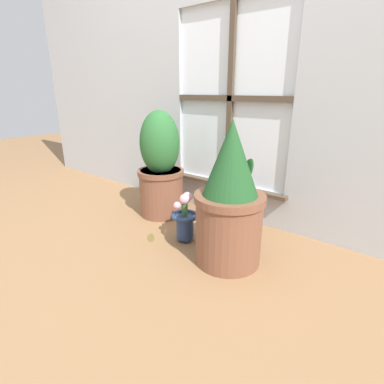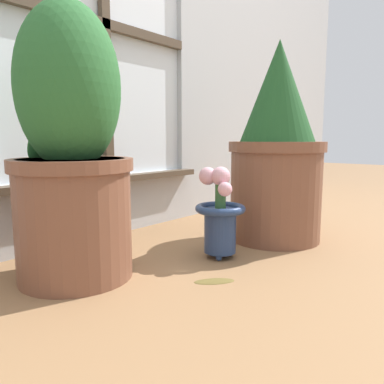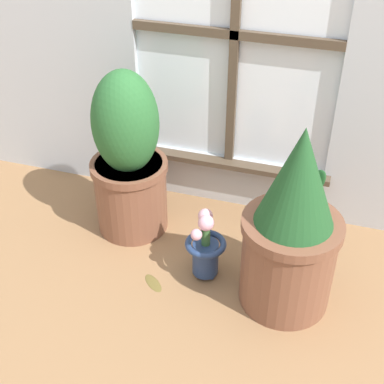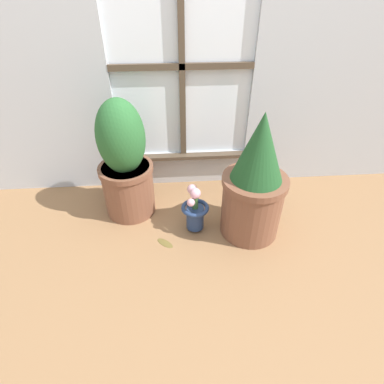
# 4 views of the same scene
# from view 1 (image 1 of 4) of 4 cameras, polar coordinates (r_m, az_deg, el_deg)

# --- Properties ---
(ground_plane) EXTENTS (10.00, 10.00, 0.00)m
(ground_plane) POSITION_cam_1_polar(r_m,az_deg,el_deg) (1.72, -5.75, -10.66)
(ground_plane) COLOR olive
(wall_with_window) EXTENTS (4.40, 0.10, 2.50)m
(wall_with_window) POSITION_cam_1_polar(r_m,az_deg,el_deg) (2.07, 8.17, 30.50)
(wall_with_window) COLOR #B2B7BC
(wall_with_window) RESTS_ON ground_plane
(potted_plant_left) EXTENTS (0.32, 0.32, 0.73)m
(potted_plant_left) POSITION_cam_1_polar(r_m,az_deg,el_deg) (2.07, -5.98, 4.54)
(potted_plant_left) COLOR brown
(potted_plant_left) RESTS_ON ground_plane
(potted_plant_right) EXTENTS (0.35, 0.35, 0.73)m
(potted_plant_right) POSITION_cam_1_polar(r_m,az_deg,el_deg) (1.48, 7.18, -1.85)
(potted_plant_right) COLOR brown
(potted_plant_right) RESTS_ON ground_plane
(flower_vase) EXTENTS (0.16, 0.16, 0.29)m
(flower_vase) POSITION_cam_1_polar(r_m,az_deg,el_deg) (1.74, -1.38, -5.13)
(flower_vase) COLOR navy
(flower_vase) RESTS_ON ground_plane
(fallen_leaf) EXTENTS (0.11, 0.11, 0.01)m
(fallen_leaf) POSITION_cam_1_polar(r_m,az_deg,el_deg) (1.84, -7.84, -8.57)
(fallen_leaf) COLOR brown
(fallen_leaf) RESTS_ON ground_plane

